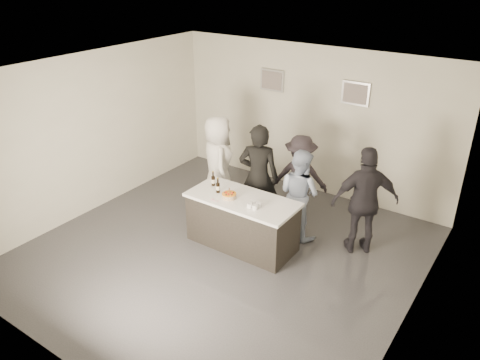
{
  "coord_description": "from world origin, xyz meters",
  "views": [
    {
      "loc": [
        3.96,
        -5.24,
        4.5
      ],
      "look_at": [
        0.0,
        0.5,
        1.15
      ],
      "focal_mm": 35.0,
      "sensor_mm": 36.0,
      "label": 1
    }
  ],
  "objects_px": {
    "beer_bottle_a": "(213,179)",
    "beer_bottle_b": "(218,185)",
    "person_guest_left": "(218,163)",
    "person_guest_back": "(300,176)",
    "cake": "(229,196)",
    "person_main_black": "(258,177)",
    "person_main_blue": "(299,193)",
    "bar_counter": "(242,222)",
    "person_guest_right": "(365,201)"
  },
  "relations": [
    {
      "from": "beer_bottle_a",
      "to": "person_guest_back",
      "type": "relative_size",
      "value": 0.16
    },
    {
      "from": "person_main_blue",
      "to": "cake",
      "type": "bearing_deg",
      "value": 64.87
    },
    {
      "from": "cake",
      "to": "person_guest_back",
      "type": "distance_m",
      "value": 1.66
    },
    {
      "from": "cake",
      "to": "person_guest_left",
      "type": "relative_size",
      "value": 0.13
    },
    {
      "from": "beer_bottle_a",
      "to": "bar_counter",
      "type": "bearing_deg",
      "value": -9.01
    },
    {
      "from": "bar_counter",
      "to": "person_main_blue",
      "type": "relative_size",
      "value": 1.15
    },
    {
      "from": "cake",
      "to": "person_guest_left",
      "type": "xyz_separation_m",
      "value": [
        -0.99,
        1.02,
        -0.01
      ]
    },
    {
      "from": "beer_bottle_a",
      "to": "person_main_black",
      "type": "height_order",
      "value": "person_main_black"
    },
    {
      "from": "beer_bottle_a",
      "to": "person_guest_back",
      "type": "distance_m",
      "value": 1.69
    },
    {
      "from": "person_guest_left",
      "to": "person_guest_right",
      "type": "bearing_deg",
      "value": -133.95
    },
    {
      "from": "cake",
      "to": "person_guest_back",
      "type": "relative_size",
      "value": 0.15
    },
    {
      "from": "bar_counter",
      "to": "person_guest_back",
      "type": "height_order",
      "value": "person_guest_back"
    },
    {
      "from": "cake",
      "to": "beer_bottle_b",
      "type": "xyz_separation_m",
      "value": [
        -0.27,
        0.05,
        0.09
      ]
    },
    {
      "from": "beer_bottle_a",
      "to": "person_guest_back",
      "type": "height_order",
      "value": "person_guest_back"
    },
    {
      "from": "beer_bottle_a",
      "to": "person_main_blue",
      "type": "bearing_deg",
      "value": 29.86
    },
    {
      "from": "bar_counter",
      "to": "person_guest_right",
      "type": "distance_m",
      "value": 2.04
    },
    {
      "from": "beer_bottle_a",
      "to": "person_guest_back",
      "type": "bearing_deg",
      "value": 54.89
    },
    {
      "from": "person_guest_right",
      "to": "person_guest_back",
      "type": "distance_m",
      "value": 1.53
    },
    {
      "from": "beer_bottle_a",
      "to": "beer_bottle_b",
      "type": "xyz_separation_m",
      "value": [
        0.23,
        -0.16,
        0.0
      ]
    },
    {
      "from": "person_guest_back",
      "to": "bar_counter",
      "type": "bearing_deg",
      "value": 58.05
    },
    {
      "from": "bar_counter",
      "to": "person_guest_left",
      "type": "bearing_deg",
      "value": 142.43
    },
    {
      "from": "person_guest_left",
      "to": "person_guest_back",
      "type": "xyz_separation_m",
      "value": [
        1.46,
        0.57,
        -0.12
      ]
    },
    {
      "from": "beer_bottle_a",
      "to": "person_main_blue",
      "type": "xyz_separation_m",
      "value": [
        1.3,
        0.74,
        -0.22
      ]
    },
    {
      "from": "person_main_blue",
      "to": "person_guest_back",
      "type": "bearing_deg",
      "value": -47.71
    },
    {
      "from": "person_guest_left",
      "to": "person_guest_right",
      "type": "relative_size",
      "value": 0.99
    },
    {
      "from": "person_main_blue",
      "to": "person_guest_right",
      "type": "height_order",
      "value": "person_guest_right"
    },
    {
      "from": "person_main_black",
      "to": "person_main_blue",
      "type": "height_order",
      "value": "person_main_black"
    },
    {
      "from": "bar_counter",
      "to": "cake",
      "type": "xyz_separation_m",
      "value": [
        -0.19,
        -0.11,
        0.49
      ]
    },
    {
      "from": "beer_bottle_b",
      "to": "person_guest_back",
      "type": "bearing_deg",
      "value": 64.28
    },
    {
      "from": "person_guest_right",
      "to": "person_guest_back",
      "type": "relative_size",
      "value": 1.16
    },
    {
      "from": "beer_bottle_a",
      "to": "beer_bottle_b",
      "type": "distance_m",
      "value": 0.28
    },
    {
      "from": "beer_bottle_a",
      "to": "person_main_blue",
      "type": "relative_size",
      "value": 0.16
    },
    {
      "from": "person_main_black",
      "to": "person_guest_left",
      "type": "relative_size",
      "value": 1.05
    },
    {
      "from": "bar_counter",
      "to": "beer_bottle_b",
      "type": "relative_size",
      "value": 7.15
    },
    {
      "from": "person_guest_right",
      "to": "person_main_blue",
      "type": "bearing_deg",
      "value": -29.49
    },
    {
      "from": "person_guest_right",
      "to": "beer_bottle_a",
      "type": "bearing_deg",
      "value": -16.5
    },
    {
      "from": "person_main_black",
      "to": "person_guest_back",
      "type": "relative_size",
      "value": 1.21
    },
    {
      "from": "cake",
      "to": "person_guest_left",
      "type": "bearing_deg",
      "value": 134.33
    },
    {
      "from": "person_main_blue",
      "to": "beer_bottle_b",
      "type": "bearing_deg",
      "value": 54.9
    },
    {
      "from": "cake",
      "to": "person_main_blue",
      "type": "xyz_separation_m",
      "value": [
        0.8,
        0.96,
        -0.13
      ]
    },
    {
      "from": "bar_counter",
      "to": "beer_bottle_a",
      "type": "height_order",
      "value": "beer_bottle_a"
    },
    {
      "from": "cake",
      "to": "person_main_black",
      "type": "height_order",
      "value": "person_main_black"
    },
    {
      "from": "beer_bottle_b",
      "to": "person_guest_left",
      "type": "relative_size",
      "value": 0.14
    },
    {
      "from": "person_main_black",
      "to": "person_main_blue",
      "type": "bearing_deg",
      "value": 168.04
    },
    {
      "from": "beer_bottle_b",
      "to": "person_main_blue",
      "type": "distance_m",
      "value": 1.42
    },
    {
      "from": "person_main_black",
      "to": "person_guest_right",
      "type": "xyz_separation_m",
      "value": [
        1.86,
        0.28,
        -0.04
      ]
    },
    {
      "from": "bar_counter",
      "to": "person_guest_left",
      "type": "height_order",
      "value": "person_guest_left"
    },
    {
      "from": "cake",
      "to": "person_guest_right",
      "type": "xyz_separation_m",
      "value": [
        1.91,
        1.1,
        -0.01
      ]
    },
    {
      "from": "bar_counter",
      "to": "cake",
      "type": "height_order",
      "value": "cake"
    },
    {
      "from": "cake",
      "to": "beer_bottle_a",
      "type": "distance_m",
      "value": 0.55
    }
  ]
}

